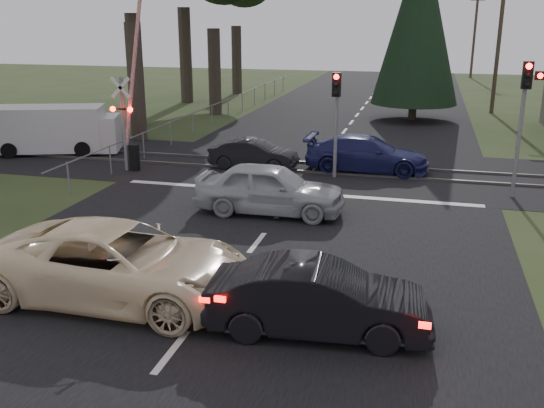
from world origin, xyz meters
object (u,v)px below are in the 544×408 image
(cream_coupe, at_px, (119,263))
(traffic_signal_right, at_px, (525,104))
(utility_pole_far, at_px, (475,31))
(dark_hatchback, at_px, (319,299))
(blue_sedan, at_px, (367,154))
(white_van, at_px, (59,130))
(traffic_signal_center, at_px, (336,107))
(silver_car, at_px, (270,189))
(dark_car_far, at_px, (254,154))
(utility_pole_mid, at_px, (499,39))
(crossing_signal, at_px, (129,121))

(cream_coupe, bearing_deg, traffic_signal_right, -41.63)
(utility_pole_far, relative_size, dark_hatchback, 2.03)
(dark_hatchback, xyz_separation_m, blue_sedan, (-0.45, 13.64, -0.00))
(blue_sedan, height_order, white_van, white_van)
(traffic_signal_center, bearing_deg, silver_car, -105.08)
(traffic_signal_center, height_order, dark_car_far, traffic_signal_center)
(utility_pole_mid, bearing_deg, crossing_signal, -127.97)
(crossing_signal, height_order, silver_car, crossing_signal)
(crossing_signal, xyz_separation_m, blue_sedan, (9.39, 2.30, -1.33))
(utility_pole_far, height_order, silver_car, utility_pole_far)
(white_van, bearing_deg, silver_car, -47.80)
(silver_car, bearing_deg, crossing_signal, 59.16)
(cream_coupe, bearing_deg, crossing_signal, 26.05)
(silver_car, relative_size, white_van, 0.82)
(crossing_signal, height_order, cream_coupe, crossing_signal)
(dark_car_far, distance_m, white_van, 9.61)
(blue_sedan, bearing_deg, cream_coupe, 163.61)
(traffic_signal_right, bearing_deg, white_van, 172.35)
(utility_pole_far, xyz_separation_m, dark_hatchback, (-5.94, -56.55, -3.99))
(traffic_signal_center, bearing_deg, white_van, 173.74)
(traffic_signal_right, distance_m, cream_coupe, 14.50)
(silver_car, height_order, white_van, white_van)
(white_van, bearing_deg, crossing_signal, -45.18)
(utility_pole_far, distance_m, cream_coupe, 57.25)
(crossing_signal, xyz_separation_m, traffic_signal_right, (14.82, -0.31, 1.26))
(traffic_signal_center, xyz_separation_m, utility_pole_far, (7.50, 44.32, 1.92))
(white_van, bearing_deg, blue_sedan, -19.44)
(traffic_signal_center, bearing_deg, crossing_signal, -173.85)
(utility_pole_mid, height_order, cream_coupe, utility_pole_mid)
(utility_pole_far, xyz_separation_m, white_van, (-20.57, -42.89, -3.63))
(traffic_signal_right, height_order, dark_car_far, traffic_signal_right)
(utility_pole_far, distance_m, dark_car_far, 45.15)
(traffic_signal_right, bearing_deg, traffic_signal_center, 169.59)
(traffic_signal_right, xyz_separation_m, dark_car_far, (-10.05, 1.93, -2.71))
(traffic_signal_center, distance_m, cream_coupe, 12.36)
(traffic_signal_right, distance_m, white_van, 19.92)
(crossing_signal, relative_size, white_van, 1.19)
(silver_car, bearing_deg, dark_hatchback, -159.01)
(traffic_signal_center, relative_size, utility_pole_mid, 0.46)
(dark_hatchback, distance_m, blue_sedan, 13.64)
(utility_pole_mid, distance_m, cream_coupe, 33.10)
(utility_pole_far, xyz_separation_m, silver_car, (-8.83, -49.26, -3.91))
(traffic_signal_right, xyz_separation_m, white_van, (-19.62, 2.64, -2.22))
(crossing_signal, height_order, dark_car_far, crossing_signal)
(utility_pole_far, bearing_deg, dark_hatchback, -95.99)
(blue_sedan, distance_m, dark_car_far, 4.66)
(silver_car, bearing_deg, cream_coupe, 165.67)
(blue_sedan, bearing_deg, dark_hatchback, -177.19)
(crossing_signal, xyz_separation_m, traffic_signal_center, (8.27, 0.89, 0.75))
(utility_pole_mid, xyz_separation_m, dark_car_far, (-11.00, -18.59, -4.12))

